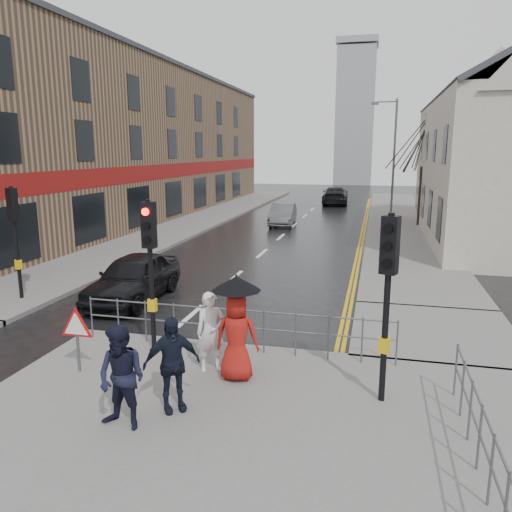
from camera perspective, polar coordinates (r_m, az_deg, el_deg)
The scene contains 23 objects.
ground at distance 11.71m, azimuth -12.84°, elevation -11.27°, with size 120.00×120.00×0.00m, color black.
near_pavement at distance 7.80m, azimuth -3.67°, elevation -23.14°, with size 10.00×9.00×0.14m, color #605E5B.
left_pavement at distance 34.83m, azimuth -5.71°, elevation 4.46°, with size 4.00×44.00×0.14m, color #605E5B.
right_pavement at distance 34.91m, azimuth 16.09°, elevation 4.08°, with size 4.00×40.00×0.14m, color #605E5B.
pavement_bridge_right at distance 13.45m, azimuth 19.63°, elevation -8.26°, with size 4.00×4.20×0.14m, color #605E5B.
building_left_terrace at distance 35.85m, azimuth -14.95°, elevation 12.24°, with size 8.00×42.00×10.00m, color #7D6048.
church_tower at distance 71.81m, azimuth 11.23°, elevation 15.25°, with size 5.00×5.00×18.00m, color #92959A.
traffic_signal_near_left at distance 11.07m, azimuth -12.05°, elevation 0.76°, with size 0.28×0.27×3.40m.
traffic_signal_near_right at distance 8.84m, azimuth 14.86°, elevation -2.18°, with size 0.34×0.33×3.40m.
traffic_signal_far_left at distance 16.49m, azimuth -25.89°, elevation 3.43°, with size 0.34×0.33×3.40m.
guard_railing_front at distance 11.24m, azimuth -2.65°, elevation -7.26°, with size 7.14×0.04×1.00m.
guard_railing_side at distance 7.93m, azimuth 24.30°, elevation -17.08°, with size 0.04×4.54×1.00m.
warning_sign at distance 10.75m, azimuth -19.83°, elevation -7.87°, with size 0.80×0.07×1.35m.
street_lamp at distance 37.60m, azimuth 15.27°, elevation 11.74°, with size 1.83×0.25×8.00m.
tree_near at distance 31.70m, azimuth 18.68°, elevation 12.37°, with size 2.40×2.40×6.58m.
tree_far at distance 39.70m, azimuth 18.38°, elevation 11.14°, with size 2.40×2.40×5.64m.
pedestrian_a at distance 10.26m, azimuth -5.19°, elevation -8.61°, with size 0.60×0.39×1.64m, color white.
pedestrian_b at distance 8.47m, azimuth -15.10°, elevation -13.29°, with size 0.84×0.65×1.72m, color black.
pedestrian_with_umbrella at distance 9.73m, azimuth -2.23°, elevation -7.80°, with size 0.96×0.96×2.09m.
pedestrian_d at distance 8.83m, azimuth -9.62°, elevation -12.07°, with size 0.99×0.41×1.69m, color black.
car_parked at distance 15.84m, azimuth -13.84°, elevation -2.42°, with size 1.71×4.24×1.45m, color black.
car_mid at distance 31.31m, azimuth 3.08°, elevation 4.77°, with size 1.41×4.05×1.33m, color #505255.
car_far at distance 43.99m, azimuth 9.04°, elevation 6.83°, with size 2.15×5.28×1.53m, color black.
Camera 1 is at (4.95, -9.59, 4.55)m, focal length 35.00 mm.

